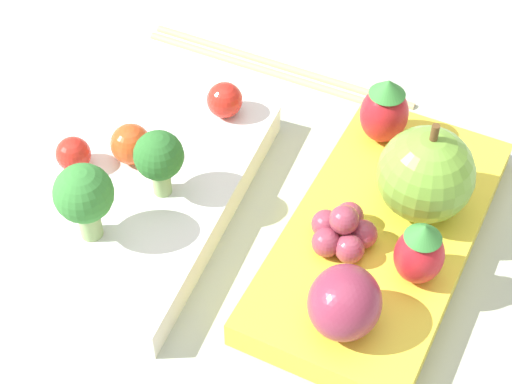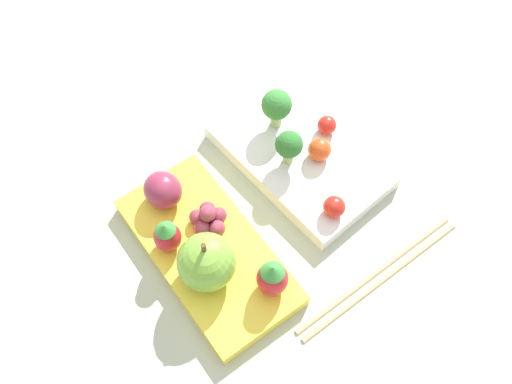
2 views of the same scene
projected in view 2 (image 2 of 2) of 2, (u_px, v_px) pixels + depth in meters
ground_plane at (255, 210)px, 0.63m from camera, size 4.00×4.00×0.00m
bento_box_savoury at (300, 156)px, 0.65m from camera, size 0.20×0.13×0.02m
bento_box_fruit at (208, 251)px, 0.59m from camera, size 0.22×0.13×0.02m
broccoli_floret_0 at (277, 106)px, 0.63m from camera, size 0.03×0.03×0.05m
broccoli_floret_1 at (289, 145)px, 0.61m from camera, size 0.03×0.03×0.05m
cherry_tomato_0 at (327, 125)px, 0.64m from camera, size 0.02×0.02×0.02m
cherry_tomato_1 at (320, 150)px, 0.63m from camera, size 0.03×0.03×0.03m
cherry_tomato_2 at (334, 207)px, 0.59m from camera, size 0.02×0.02×0.02m
apple at (206, 262)px, 0.54m from camera, size 0.06×0.06×0.07m
strawberry_0 at (272, 278)px, 0.54m from camera, size 0.03×0.03×0.05m
strawberry_1 at (167, 236)px, 0.57m from camera, size 0.03×0.03×0.04m
plum at (163, 190)px, 0.59m from camera, size 0.04×0.04×0.04m
grape_cluster at (208, 218)px, 0.59m from camera, size 0.04×0.04×0.03m
chopsticks_pair at (379, 276)px, 0.58m from camera, size 0.04×0.21×0.01m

